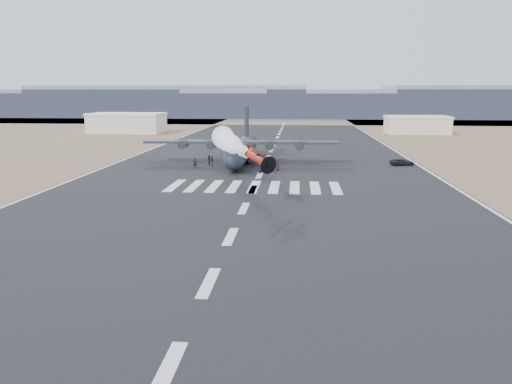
# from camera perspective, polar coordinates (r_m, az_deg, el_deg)

# --- Properties ---
(ground) EXTENTS (500.00, 500.00, 0.00)m
(ground) POSITION_cam_1_polar(r_m,az_deg,el_deg) (27.09, -10.18, -19.55)
(ground) COLOR black
(ground) RESTS_ON ground
(scrub_far) EXTENTS (500.00, 80.00, 0.00)m
(scrub_far) POSITION_cam_1_polar(r_m,az_deg,el_deg) (252.83, 3.43, 8.24)
(scrub_far) COLOR brown
(scrub_far) RESTS_ON ground
(runway_markings) EXTENTS (60.00, 260.00, 0.01)m
(runway_markings) POSITION_cam_1_polar(r_m,az_deg,el_deg) (83.77, 0.39, 1.89)
(runway_markings) COLOR silver
(runway_markings) RESTS_ON ground
(ridge_seg_b) EXTENTS (150.00, 50.00, 15.00)m
(ridge_seg_b) POSITION_cam_1_polar(r_m,az_deg,el_deg) (313.67, -21.23, 9.48)
(ridge_seg_b) COLOR slate
(ridge_seg_b) RESTS_ON ground
(ridge_seg_c) EXTENTS (150.00, 50.00, 17.00)m
(ridge_seg_c) POSITION_cam_1_polar(r_m,az_deg,el_deg) (291.32, -9.49, 10.19)
(ridge_seg_c) COLOR slate
(ridge_seg_c) RESTS_ON ground
(ridge_seg_d) EXTENTS (150.00, 50.00, 13.00)m
(ridge_seg_d) POSITION_cam_1_polar(r_m,az_deg,el_deg) (282.54, 3.60, 9.89)
(ridge_seg_d) COLOR slate
(ridge_seg_d) RESTS_ON ground
(ridge_seg_e) EXTENTS (150.00, 50.00, 15.00)m
(ridge_seg_e) POSITION_cam_1_polar(r_m,az_deg,el_deg) (288.45, 16.81, 9.66)
(ridge_seg_e) COLOR slate
(ridge_seg_e) RESTS_ON ground
(hangar_left) EXTENTS (24.50, 14.50, 6.70)m
(hangar_left) POSITION_cam_1_polar(r_m,az_deg,el_deg) (177.58, -14.50, 7.67)
(hangar_left) COLOR beige
(hangar_left) RESTS_ON ground
(hangar_right) EXTENTS (20.50, 12.50, 5.90)m
(hangar_right) POSITION_cam_1_polar(r_m,az_deg,el_deg) (177.19, 17.90, 7.35)
(hangar_right) COLOR beige
(hangar_right) RESTS_ON ground
(aerobatic_biplane) EXTENTS (5.27, 5.63, 4.29)m
(aerobatic_biplane) POSITION_cam_1_polar(r_m,az_deg,el_deg) (59.68, 0.22, 3.84)
(aerobatic_biplane) COLOR #B31E0B
(smoke_trail) EXTENTS (9.53, 24.38, 3.79)m
(smoke_trail) POSITION_cam_1_polar(r_m,az_deg,el_deg) (80.33, -3.36, 5.89)
(smoke_trail) COLOR white
(transport_aircraft) EXTENTS (37.74, 31.12, 10.93)m
(transport_aircraft) POSITION_cam_1_polar(r_m,az_deg,el_deg) (99.35, -1.61, 5.02)
(transport_aircraft) COLOR #222634
(transport_aircraft) RESTS_ON ground
(support_vehicle) EXTENTS (4.97, 3.16, 1.28)m
(support_vehicle) POSITION_cam_1_polar(r_m,az_deg,el_deg) (99.65, 16.35, 3.32)
(support_vehicle) COLOR black
(support_vehicle) RESTS_ON ground
(crew_a) EXTENTS (0.56, 0.66, 1.73)m
(crew_a) POSITION_cam_1_polar(r_m,az_deg,el_deg) (93.51, 1.86, 3.41)
(crew_a) COLOR black
(crew_a) RESTS_ON ground
(crew_b) EXTENTS (1.01, 1.01, 1.82)m
(crew_b) POSITION_cam_1_polar(r_m,az_deg,el_deg) (96.66, -5.39, 3.66)
(crew_b) COLOR black
(crew_b) RESTS_ON ground
(crew_c) EXTENTS (0.67, 1.14, 1.66)m
(crew_c) POSITION_cam_1_polar(r_m,az_deg,el_deg) (93.59, -0.12, 3.40)
(crew_c) COLOR black
(crew_c) RESTS_ON ground
(crew_d) EXTENTS (0.74, 1.13, 1.78)m
(crew_d) POSITION_cam_1_polar(r_m,az_deg,el_deg) (95.80, -5.05, 3.58)
(crew_d) COLOR black
(crew_d) RESTS_ON ground
(crew_e) EXTENTS (1.04, 0.88, 1.82)m
(crew_e) POSITION_cam_1_polar(r_m,az_deg,el_deg) (89.28, 2.48, 3.06)
(crew_e) COLOR black
(crew_e) RESTS_ON ground
(crew_f) EXTENTS (0.89, 1.71, 1.76)m
(crew_f) POSITION_cam_1_polar(r_m,az_deg,el_deg) (95.28, -1.40, 3.57)
(crew_f) COLOR black
(crew_f) RESTS_ON ground
(crew_g) EXTENTS (0.83, 0.75, 1.89)m
(crew_g) POSITION_cam_1_polar(r_m,az_deg,el_deg) (92.64, -7.01, 3.31)
(crew_g) COLOR black
(crew_g) RESTS_ON ground
(crew_h) EXTENTS (0.94, 0.95, 1.69)m
(crew_h) POSITION_cam_1_polar(r_m,az_deg,el_deg) (94.89, -1.70, 3.52)
(crew_h) COLOR black
(crew_h) RESTS_ON ground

